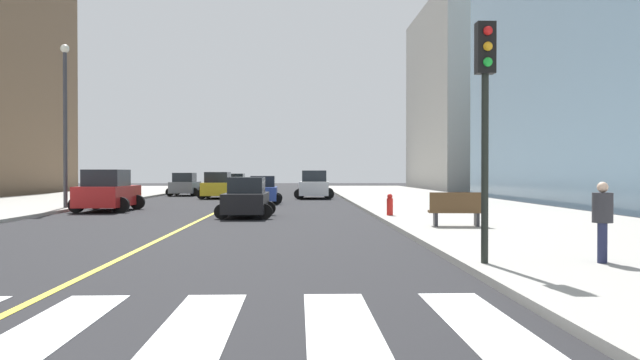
# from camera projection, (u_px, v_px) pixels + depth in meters

# --- Properties ---
(sidewalk_kerb_east) EXTENTS (10.00, 120.00, 0.15)m
(sidewalk_kerb_east) POSITION_uv_depth(u_px,v_px,m) (515.00, 221.00, 24.31)
(sidewalk_kerb_east) COLOR #9E9B93
(sidewalk_kerb_east) RESTS_ON ground
(lane_divider_paint) EXTENTS (0.16, 80.00, 0.01)m
(lane_divider_paint) POSITION_uv_depth(u_px,v_px,m) (241.00, 200.00, 43.88)
(lane_divider_paint) COLOR yellow
(lane_divider_paint) RESTS_ON ground
(parking_garage_concrete) EXTENTS (18.00, 24.00, 21.15)m
(parking_garage_concrete) POSITION_uv_depth(u_px,v_px,m) (500.00, 98.00, 74.64)
(parking_garage_concrete) COLOR #9E9B93
(parking_garage_concrete) RESTS_ON ground
(car_gray_nearest) EXTENTS (2.69, 4.25, 1.88)m
(car_gray_nearest) POSITION_uv_depth(u_px,v_px,m) (185.00, 185.00, 52.62)
(car_gray_nearest) COLOR slate
(car_gray_nearest) RESTS_ON ground
(car_yellow_second) EXTENTS (2.79, 4.40, 1.94)m
(car_yellow_second) POSITION_uv_depth(u_px,v_px,m) (218.00, 186.00, 47.07)
(car_yellow_second) COLOR gold
(car_yellow_second) RESTS_ON ground
(car_red_third) EXTENTS (2.92, 4.63, 2.06)m
(car_red_third) POSITION_uv_depth(u_px,v_px,m) (108.00, 192.00, 31.65)
(car_red_third) COLOR red
(car_red_third) RESTS_ON ground
(car_white_fourth) EXTENTS (3.01, 4.69, 2.05)m
(car_white_fourth) POSITION_uv_depth(u_px,v_px,m) (314.00, 185.00, 47.05)
(car_white_fourth) COLOR silver
(car_white_fourth) RESTS_ON ground
(car_blue_fifth) EXTENTS (2.41, 3.83, 1.70)m
(car_blue_fifth) POSITION_uv_depth(u_px,v_px,m) (263.00, 191.00, 39.36)
(car_blue_fifth) COLOR #2D479E
(car_blue_fifth) RESTS_ON ground
(car_green_sixth) EXTENTS (2.55, 4.07, 1.81)m
(car_green_sixth) POSITION_uv_depth(u_px,v_px,m) (236.00, 184.00, 57.91)
(car_green_sixth) COLOR #236B42
(car_green_sixth) RESTS_ON ground
(car_black_seventh) EXTENTS (2.44, 3.87, 1.72)m
(car_black_seventh) POSITION_uv_depth(u_px,v_px,m) (246.00, 198.00, 27.47)
(car_black_seventh) COLOR black
(car_black_seventh) RESTS_ON ground
(traffic_light_near_corner) EXTENTS (0.36, 0.41, 4.70)m
(traffic_light_near_corner) POSITION_uv_depth(u_px,v_px,m) (485.00, 94.00, 12.45)
(traffic_light_near_corner) COLOR black
(traffic_light_near_corner) RESTS_ON sidewalk_kerb_east
(park_bench) EXTENTS (1.84, 0.70, 1.12)m
(park_bench) POSITION_uv_depth(u_px,v_px,m) (457.00, 210.00, 21.01)
(park_bench) COLOR brown
(park_bench) RESTS_ON sidewalk_kerb_east
(pedestrian_waiting_east) EXTENTS (0.39, 0.39, 1.59)m
(pedestrian_waiting_east) POSITION_uv_depth(u_px,v_px,m) (602.00, 218.00, 12.56)
(pedestrian_waiting_east) COLOR #232847
(pedestrian_waiting_east) RESTS_ON sidewalk_kerb_east
(fire_hydrant) EXTENTS (0.26, 0.26, 0.89)m
(fire_hydrant) POSITION_uv_depth(u_px,v_px,m) (390.00, 205.00, 26.40)
(fire_hydrant) COLOR red
(fire_hydrant) RESTS_ON sidewalk_kerb_east
(street_lamp) EXTENTS (0.44, 0.44, 8.20)m
(street_lamp) POSITION_uv_depth(u_px,v_px,m) (65.00, 112.00, 32.12)
(street_lamp) COLOR #38383D
(street_lamp) RESTS_ON sidewalk_kerb_west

